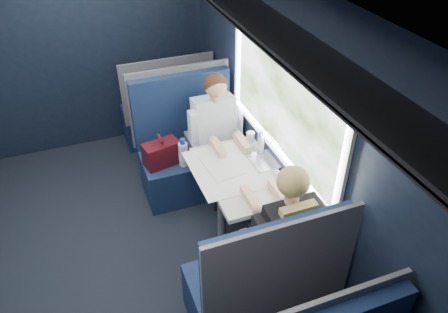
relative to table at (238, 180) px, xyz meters
name	(u,v)px	position (x,y,z in m)	size (l,w,h in m)	color
ground	(128,266)	(-1.03, 0.00, -0.67)	(2.80, 4.20, 0.01)	black
room_shell	(103,121)	(-1.01, 0.00, 0.81)	(3.00, 4.40, 2.40)	black
table	(238,180)	(0.00, 0.00, 0.00)	(0.62, 1.00, 0.74)	#54565E
seat_bay_near	(188,153)	(-0.20, 0.87, -0.24)	(1.04, 0.62, 1.26)	#0C1837
seat_bay_far	(260,284)	(-0.18, -0.87, -0.25)	(1.04, 0.62, 1.26)	#0C1837
seat_row_front	(167,111)	(-0.18, 1.80, -0.25)	(1.04, 0.51, 1.16)	#0C1837
man	(218,132)	(0.07, 0.70, 0.06)	(0.53, 0.56, 1.32)	black
woman	(284,229)	(0.07, -0.71, 0.06)	(0.53, 0.56, 1.32)	black
papers	(222,169)	(-0.12, 0.10, 0.08)	(0.50, 0.73, 0.01)	white
laptop	(269,155)	(0.32, 0.08, 0.14)	(0.22, 0.29, 0.21)	silver
bottle_small	(261,143)	(0.30, 0.22, 0.17)	(0.06, 0.06, 0.22)	silver
cup	(250,137)	(0.28, 0.41, 0.13)	(0.08, 0.08, 0.10)	white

